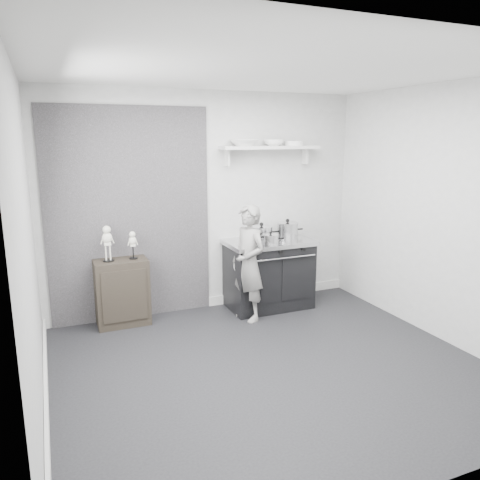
% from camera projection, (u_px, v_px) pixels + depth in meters
% --- Properties ---
extents(ground, '(4.00, 4.00, 0.00)m').
position_uv_depth(ground, '(270.00, 367.00, 4.47)').
color(ground, black).
rests_on(ground, ground).
extents(room_shell, '(4.02, 3.62, 2.71)m').
position_uv_depth(room_shell, '(256.00, 195.00, 4.22)').
color(room_shell, '#ABABA9').
rests_on(room_shell, ground).
extents(wall_shelf, '(1.30, 0.26, 0.24)m').
position_uv_depth(wall_shelf, '(270.00, 148.00, 5.85)').
color(wall_shelf, silver).
rests_on(wall_shelf, room_shell).
extents(stove, '(1.09, 0.68, 0.88)m').
position_uv_depth(stove, '(269.00, 273.00, 5.97)').
color(stove, black).
rests_on(stove, ground).
extents(side_cabinet, '(0.60, 0.35, 0.78)m').
position_uv_depth(side_cabinet, '(122.00, 292.00, 5.42)').
color(side_cabinet, black).
rests_on(side_cabinet, ground).
extents(child, '(0.46, 0.58, 1.39)m').
position_uv_depth(child, '(249.00, 263.00, 5.51)').
color(child, gray).
rests_on(child, ground).
extents(pot_front_left, '(0.29, 0.20, 0.18)m').
position_uv_depth(pot_front_left, '(250.00, 238.00, 5.68)').
color(pot_front_left, silver).
rests_on(pot_front_left, stove).
extents(pot_back_left, '(0.37, 0.29, 0.21)m').
position_uv_depth(pot_back_left, '(261.00, 232.00, 5.97)').
color(pot_back_left, silver).
rests_on(pot_back_left, stove).
extents(pot_back_right, '(0.36, 0.28, 0.24)m').
position_uv_depth(pot_back_right, '(287.00, 229.00, 6.07)').
color(pot_back_right, silver).
rests_on(pot_back_right, stove).
extents(pot_front_center, '(0.29, 0.20, 0.15)m').
position_uv_depth(pot_front_center, '(271.00, 239.00, 5.70)').
color(pot_front_center, silver).
rests_on(pot_front_center, stove).
extents(skeleton_full, '(0.13, 0.08, 0.47)m').
position_uv_depth(skeleton_full, '(107.00, 241.00, 5.23)').
color(skeleton_full, beige).
rests_on(skeleton_full, side_cabinet).
extents(skeleton_torso, '(0.10, 0.07, 0.37)m').
position_uv_depth(skeleton_torso, '(133.00, 243.00, 5.35)').
color(skeleton_torso, beige).
rests_on(skeleton_torso, side_cabinet).
extents(bowl_large, '(0.33, 0.33, 0.08)m').
position_uv_depth(bowl_large, '(244.00, 143.00, 5.69)').
color(bowl_large, white).
rests_on(bowl_large, wall_shelf).
extents(bowl_small, '(0.24, 0.24, 0.08)m').
position_uv_depth(bowl_small, '(274.00, 143.00, 5.85)').
color(bowl_small, white).
rests_on(bowl_small, wall_shelf).
extents(plate_stack, '(0.24, 0.24, 0.06)m').
position_uv_depth(plate_stack, '(294.00, 143.00, 5.96)').
color(plate_stack, white).
rests_on(plate_stack, wall_shelf).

